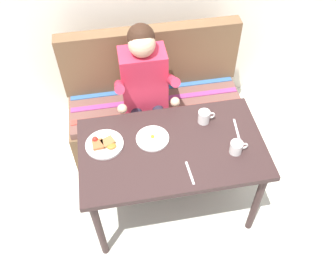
{
  "coord_description": "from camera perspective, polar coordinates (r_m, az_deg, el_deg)",
  "views": [
    {
      "loc": [
        -0.29,
        -1.45,
        2.59
      ],
      "look_at": [
        0.0,
        0.15,
        0.72
      ],
      "focal_mm": 39.37,
      "sensor_mm": 36.0,
      "label": 1
    }
  ],
  "objects": [
    {
      "name": "ground_plane",
      "position": [
        2.98,
        0.53,
        -11.3
      ],
      "size": [
        8.0,
        8.0,
        0.0
      ],
      "primitive_type": "plane",
      "color": "beige"
    },
    {
      "name": "table",
      "position": [
        2.44,
        0.64,
        -3.73
      ],
      "size": [
        1.2,
        0.7,
        0.73
      ],
      "color": "#312020",
      "rests_on": "ground"
    },
    {
      "name": "couch",
      "position": [
        3.17,
        -2.0,
        3.62
      ],
      "size": [
        1.44,
        0.56,
        1.0
      ],
      "color": "brown",
      "rests_on": "ground"
    },
    {
      "name": "person",
      "position": [
        2.76,
        -3.55,
        6.83
      ],
      "size": [
        0.45,
        0.61,
        1.21
      ],
      "color": "#CA2B45",
      "rests_on": "ground"
    },
    {
      "name": "plate_breakfast",
      "position": [
        2.41,
        -9.86,
        -2.07
      ],
      "size": [
        0.25,
        0.25,
        0.05
      ],
      "color": "white",
      "rests_on": "table"
    },
    {
      "name": "plate_eggs",
      "position": [
        2.41,
        -2.41,
        -1.22
      ],
      "size": [
        0.22,
        0.22,
        0.04
      ],
      "color": "white",
      "rests_on": "table"
    },
    {
      "name": "coffee_mug",
      "position": [
        2.35,
        10.57,
        -2.55
      ],
      "size": [
        0.12,
        0.08,
        0.09
      ],
      "color": "white",
      "rests_on": "table"
    },
    {
      "name": "coffee_mug_second",
      "position": [
        2.49,
        5.64,
        2.17
      ],
      "size": [
        0.12,
        0.08,
        0.09
      ],
      "color": "white",
      "rests_on": "table"
    },
    {
      "name": "fork",
      "position": [
        2.25,
        3.41,
        -6.58
      ],
      "size": [
        0.03,
        0.17,
        0.0
      ],
      "primitive_type": "cube",
      "rotation": [
        0.0,
        0.0,
        0.07
      ],
      "color": "silver",
      "rests_on": "table"
    },
    {
      "name": "knife",
      "position": [
        2.5,
        10.6,
        0.05
      ],
      "size": [
        0.03,
        0.2,
        0.0
      ],
      "primitive_type": "cube",
      "rotation": [
        0.0,
        0.0,
        -0.1
      ],
      "color": "silver",
      "rests_on": "table"
    }
  ]
}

